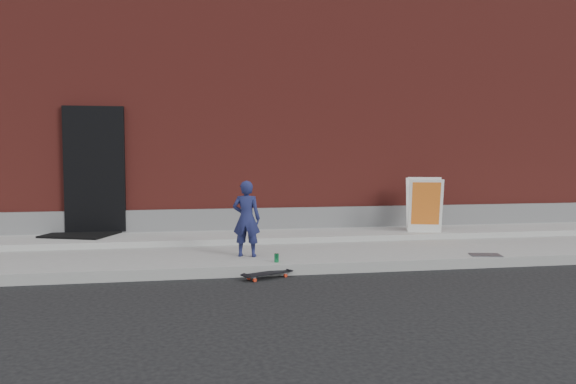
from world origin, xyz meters
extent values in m
plane|color=black|center=(0.00, 0.00, 0.00)|extent=(80.00, 80.00, 0.00)
cube|color=gray|center=(0.00, 1.50, 0.07)|extent=(20.00, 3.00, 0.15)
cube|color=gray|center=(0.00, 2.40, 0.20)|extent=(20.00, 1.20, 0.10)
cube|color=maroon|center=(0.00, 7.00, 2.50)|extent=(20.00, 8.00, 5.00)
cube|color=slate|center=(0.00, 2.97, 0.45)|extent=(20.00, 0.10, 0.40)
cube|color=black|center=(-2.60, 2.96, 1.40)|extent=(1.05, 0.12, 2.25)
imported|color=#1B204C|center=(-0.10, 0.74, 0.72)|extent=(0.48, 0.38, 1.14)
cylinder|color=red|center=(0.29, 0.05, 0.02)|extent=(0.06, 0.05, 0.05)
cylinder|color=red|center=(0.35, -0.09, 0.02)|extent=(0.06, 0.05, 0.05)
cylinder|color=red|center=(-0.16, -0.15, 0.02)|extent=(0.06, 0.05, 0.05)
cylinder|color=red|center=(-0.09, -0.29, 0.02)|extent=(0.06, 0.05, 0.05)
cube|color=#9F9FA3|center=(0.32, -0.02, 0.06)|extent=(0.11, 0.16, 0.02)
cube|color=#9F9FA3|center=(-0.13, -0.22, 0.06)|extent=(0.11, 0.16, 0.02)
cube|color=black|center=(0.10, -0.12, 0.07)|extent=(0.72, 0.46, 0.01)
cube|color=white|center=(3.25, 1.93, 0.74)|extent=(0.65, 0.43, 0.98)
cube|color=white|center=(3.37, 2.35, 0.74)|extent=(0.65, 0.43, 0.98)
cube|color=gold|center=(3.24, 1.90, 0.69)|extent=(0.54, 0.33, 0.78)
cube|color=white|center=(3.31, 2.14, 1.23)|extent=(0.59, 0.21, 0.05)
cylinder|color=#1B8748|center=(0.28, 0.22, 0.21)|extent=(0.08, 0.08, 0.12)
cube|color=black|center=(-2.83, 2.70, 0.27)|extent=(1.37, 1.24, 0.03)
cube|color=#5B5C61|center=(3.46, 0.20, 0.16)|extent=(0.50, 0.38, 0.01)
camera|label=1|loc=(-0.91, -7.53, 1.69)|focal=35.00mm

